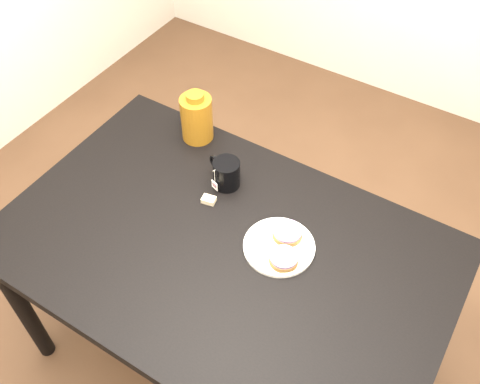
% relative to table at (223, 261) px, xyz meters
% --- Properties ---
extents(ground_plane, '(4.00, 4.00, 0.00)m').
position_rel_table_xyz_m(ground_plane, '(0.00, 0.00, -0.67)').
color(ground_plane, brown).
extents(table, '(1.40, 0.90, 0.75)m').
position_rel_table_xyz_m(table, '(0.00, 0.00, 0.00)').
color(table, black).
rests_on(table, ground_plane).
extents(plate, '(0.22, 0.22, 0.02)m').
position_rel_table_xyz_m(plate, '(0.15, 0.09, 0.09)').
color(plate, white).
rests_on(plate, table).
extents(bagel_back, '(0.13, 0.13, 0.03)m').
position_rel_table_xyz_m(bagel_back, '(0.16, 0.13, 0.11)').
color(bagel_back, brown).
rests_on(bagel_back, plate).
extents(bagel_front, '(0.12, 0.12, 0.03)m').
position_rel_table_xyz_m(bagel_front, '(0.19, 0.04, 0.11)').
color(bagel_front, brown).
rests_on(bagel_front, plate).
extents(mug, '(0.15, 0.12, 0.10)m').
position_rel_table_xyz_m(mug, '(-0.13, 0.23, 0.14)').
color(mug, black).
rests_on(mug, table).
extents(teabag_pouch, '(0.05, 0.04, 0.02)m').
position_rel_table_xyz_m(teabag_pouch, '(-0.14, 0.13, 0.09)').
color(teabag_pouch, '#C6B793').
rests_on(teabag_pouch, table).
extents(bagel_package, '(0.12, 0.12, 0.20)m').
position_rel_table_xyz_m(bagel_package, '(-0.35, 0.37, 0.17)').
color(bagel_package, '#65390D').
rests_on(bagel_package, table).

